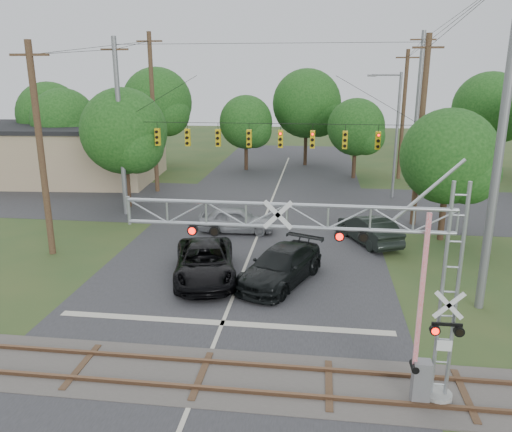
# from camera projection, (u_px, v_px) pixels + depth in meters

# --- Properties ---
(ground) EXTENTS (160.00, 160.00, 0.00)m
(ground) POSITION_uv_depth(u_px,v_px,m) (185.00, 418.00, 13.87)
(ground) COLOR #2B4721
(ground) RESTS_ON ground
(road_main) EXTENTS (14.00, 90.00, 0.02)m
(road_main) POSITION_uv_depth(u_px,v_px,m) (241.00, 278.00, 23.40)
(road_main) COLOR #2D2C2F
(road_main) RESTS_ON ground
(road_cross) EXTENTS (90.00, 12.00, 0.02)m
(road_cross) POSITION_uv_depth(u_px,v_px,m) (270.00, 204.00, 36.76)
(road_cross) COLOR #2D2C2F
(road_cross) RESTS_ON ground
(railroad_track) EXTENTS (90.00, 3.20, 0.17)m
(railroad_track) POSITION_uv_depth(u_px,v_px,m) (201.00, 376.00, 15.76)
(railroad_track) COLOR #48453F
(railroad_track) RESTS_ON ground
(crossing_gantry) EXTENTS (9.50, 0.84, 6.56)m
(crossing_gantry) POSITION_uv_depth(u_px,v_px,m) (348.00, 268.00, 13.79)
(crossing_gantry) COLOR gray
(crossing_gantry) RESTS_ON ground
(traffic_signal_span) EXTENTS (19.34, 0.36, 11.50)m
(traffic_signal_span) POSITION_uv_depth(u_px,v_px,m) (278.00, 133.00, 31.29)
(traffic_signal_span) COLOR slate
(traffic_signal_span) RESTS_ON ground
(pickup_black) EXTENTS (3.95, 6.33, 1.63)m
(pickup_black) POSITION_uv_depth(u_px,v_px,m) (205.00, 262.00, 23.13)
(pickup_black) COLOR black
(pickup_black) RESTS_ON ground
(car_dark) EXTENTS (4.22, 5.96, 1.60)m
(car_dark) POSITION_uv_depth(u_px,v_px,m) (281.00, 266.00, 22.69)
(car_dark) COLOR black
(car_dark) RESTS_ON ground
(sedan_silver) EXTENTS (4.61, 2.06, 1.54)m
(sedan_silver) POSITION_uv_depth(u_px,v_px,m) (237.00, 220.00, 30.00)
(sedan_silver) COLOR gray
(sedan_silver) RESTS_ON ground
(suv_dark) EXTENTS (3.52, 5.03, 1.57)m
(suv_dark) POSITION_uv_depth(u_px,v_px,m) (369.00, 229.00, 28.11)
(suv_dark) COLOR black
(suv_dark) RESTS_ON ground
(commercial_building) EXTENTS (21.69, 12.30, 4.90)m
(commercial_building) POSITION_uv_depth(u_px,v_px,m) (40.00, 152.00, 44.75)
(commercial_building) COLOR tan
(commercial_building) RESTS_ON ground
(streetlight) EXTENTS (2.50, 0.26, 9.37)m
(streetlight) POSITION_uv_depth(u_px,v_px,m) (394.00, 129.00, 37.16)
(streetlight) COLOR slate
(streetlight) RESTS_ON ground
(utility_poles) EXTENTS (23.73, 26.83, 13.45)m
(utility_poles) POSITION_uv_depth(u_px,v_px,m) (310.00, 121.00, 33.26)
(utility_poles) COLOR #41271E
(utility_poles) RESTS_ON ground
(treeline) EXTENTS (50.23, 29.69, 9.95)m
(treeline) POSITION_uv_depth(u_px,v_px,m) (278.00, 115.00, 44.54)
(treeline) COLOR #3B281B
(treeline) RESTS_ON ground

